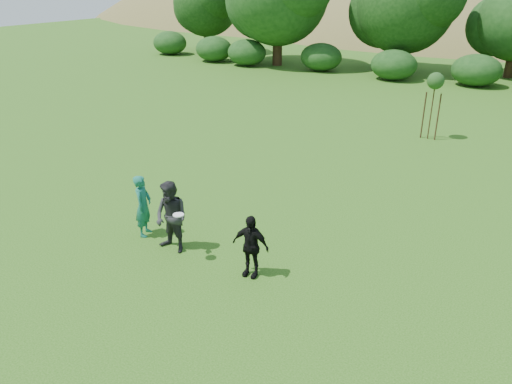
# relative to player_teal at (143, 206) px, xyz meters

# --- Properties ---
(ground) EXTENTS (120.00, 120.00, 0.00)m
(ground) POSITION_rel_player_teal_xyz_m (2.37, -1.08, -0.86)
(ground) COLOR #19470C
(ground) RESTS_ON ground
(player_teal) EXTENTS (0.62, 0.74, 1.72)m
(player_teal) POSITION_rel_player_teal_xyz_m (0.00, 0.00, 0.00)
(player_teal) COLOR #166552
(player_teal) RESTS_ON ground
(player_grey) EXTENTS (0.96, 0.77, 1.89)m
(player_grey) POSITION_rel_player_teal_xyz_m (1.22, -0.26, 0.08)
(player_grey) COLOR #28282A
(player_grey) RESTS_ON ground
(player_black) EXTENTS (0.95, 0.49, 1.56)m
(player_black) POSITION_rel_player_teal_xyz_m (3.52, -0.18, -0.08)
(player_black) COLOR black
(player_black) RESTS_ON ground
(frisbee) EXTENTS (0.27, 0.27, 0.03)m
(frisbee) POSITION_rel_player_teal_xyz_m (1.71, -0.55, 0.40)
(frisbee) COLOR white
(frisbee) RESTS_ON ground
(sapling) EXTENTS (0.70, 0.70, 2.85)m
(sapling) POSITION_rel_player_teal_xyz_m (4.32, 12.87, 1.56)
(sapling) COLOR #362115
(sapling) RESTS_ON ground
(hillside) EXTENTS (150.00, 72.00, 52.00)m
(hillside) POSITION_rel_player_teal_xyz_m (1.81, 67.37, -12.83)
(hillside) COLOR olive
(hillside) RESTS_ON ground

